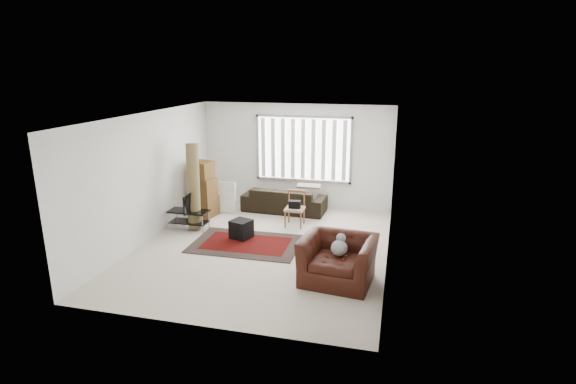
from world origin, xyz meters
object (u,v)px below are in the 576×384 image
(tv_stand, at_px, (189,216))
(sofa, at_px, (284,196))
(side_chair, at_px, (295,207))
(moving_boxes, at_px, (204,191))
(armchair, at_px, (338,256))

(tv_stand, xyz_separation_m, sofa, (1.77, 1.83, 0.08))
(side_chair, bearing_deg, tv_stand, -160.39)
(tv_stand, height_order, moving_boxes, moving_boxes)
(tv_stand, xyz_separation_m, moving_boxes, (-0.07, 1.00, 0.31))
(tv_stand, distance_m, side_chair, 2.44)
(moving_boxes, bearing_deg, tv_stand, -86.13)
(tv_stand, distance_m, moving_boxes, 1.05)
(moving_boxes, bearing_deg, sofa, 24.23)
(armchair, bearing_deg, side_chair, 124.63)
(tv_stand, xyz_separation_m, armchair, (3.65, -1.73, 0.13))
(moving_boxes, xyz_separation_m, side_chair, (2.35, -0.15, -0.19))
(moving_boxes, relative_size, armchair, 1.02)
(side_chair, distance_m, armchair, 2.92)
(tv_stand, relative_size, side_chair, 1.11)
(sofa, bearing_deg, armchair, 120.65)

